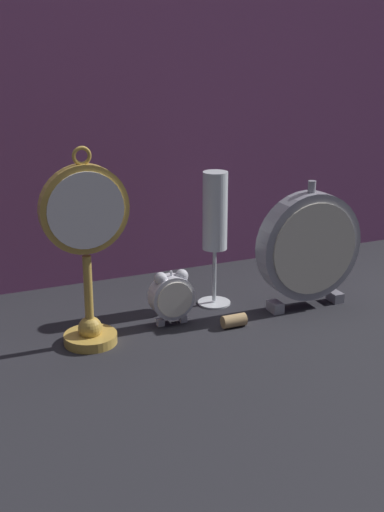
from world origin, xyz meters
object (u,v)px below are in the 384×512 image
(wine_cork, at_px, (234,321))
(champagne_flute, at_px, (215,220))
(alarm_clock_twin_bell, at_px, (172,295))
(mantel_clock_silver, at_px, (309,247))
(pocket_watch_on_stand, at_px, (86,250))

(wine_cork, bearing_deg, champagne_flute, 82.69)
(wine_cork, bearing_deg, alarm_clock_twin_bell, 149.96)
(mantel_clock_silver, relative_size, wine_cork, 5.57)
(pocket_watch_on_stand, xyz_separation_m, wine_cork, (0.24, -0.03, -0.15))
(pocket_watch_on_stand, height_order, champagne_flute, pocket_watch_on_stand)
(champagne_flute, bearing_deg, mantel_clock_silver, -28.65)
(wine_cork, bearing_deg, pocket_watch_on_stand, 171.96)
(alarm_clock_twin_bell, relative_size, wine_cork, 2.30)
(alarm_clock_twin_bell, distance_m, mantel_clock_silver, 0.26)
(pocket_watch_on_stand, distance_m, wine_cork, 0.29)
(pocket_watch_on_stand, relative_size, wine_cork, 7.63)
(alarm_clock_twin_bell, height_order, champagne_flute, champagne_flute)
(mantel_clock_silver, height_order, champagne_flute, champagne_flute)
(alarm_clock_twin_bell, bearing_deg, wine_cork, -30.04)
(mantel_clock_silver, bearing_deg, champagne_flute, 151.35)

